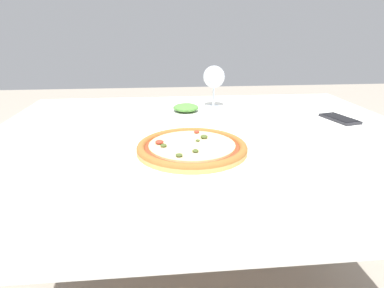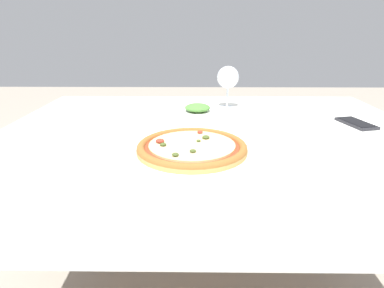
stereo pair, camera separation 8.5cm
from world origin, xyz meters
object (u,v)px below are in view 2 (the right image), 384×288
Objects in this scene: dining_table at (212,157)px; cell_phone at (356,123)px; wine_glass_far_left at (228,78)px; pizza_plate at (192,149)px; side_plate at (197,110)px.

cell_phone is at bearing 13.64° from dining_table.
cell_phone is (0.51, 0.12, 0.08)m from dining_table.
wine_glass_far_left is at bearing 150.60° from cell_phone.
pizza_plate is 1.98× the size of side_plate.
side_plate is (0.02, 0.43, -0.00)m from pizza_plate.
side_plate reaches higher than dining_table.
pizza_plate and side_plate have the same top height.
wine_glass_far_left is 0.51m from cell_phone.
side_plate reaches higher than cell_phone.
wine_glass_far_left is at bearing 74.93° from pizza_plate.
side_plate is (-0.55, 0.14, 0.01)m from cell_phone.
side_plate is at bearing -141.51° from wine_glass_far_left.
wine_glass_far_left is 0.19m from side_plate.
dining_table is 0.42m from wine_glass_far_left.
pizza_plate is 1.95× the size of wine_glass_far_left.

